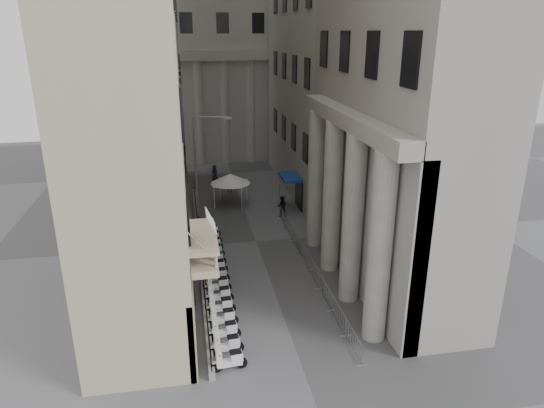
{
  "coord_description": "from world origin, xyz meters",
  "views": [
    {
      "loc": [
        -4.86,
        -14.39,
        15.18
      ],
      "look_at": [
        0.48,
        14.97,
        4.5
      ],
      "focal_mm": 32.0,
      "sensor_mm": 36.0,
      "label": 1
    }
  ],
  "objects": [
    {
      "name": "left_building",
      "position": [
        -7.5,
        22.0,
        17.0
      ],
      "size": [
        5.0,
        36.0,
        34.0
      ],
      "primitive_type": "cube",
      "color": "#BAAA8F",
      "rests_on": "ground"
    },
    {
      "name": "far_building",
      "position": [
        0.0,
        48.0,
        15.0
      ],
      "size": [
        22.0,
        10.0,
        30.0
      ],
      "primitive_type": "cube",
      "color": "#A3A09A",
      "rests_on": "ground"
    },
    {
      "name": "iron_fence",
      "position": [
        -4.3,
        18.0,
        0.0
      ],
      "size": [
        0.3,
        28.0,
        1.4
      ],
      "primitive_type": null,
      "color": "black",
      "rests_on": "ground"
    },
    {
      "name": "blue_awning",
      "position": [
        4.15,
        26.0,
        0.0
      ],
      "size": [
        1.6,
        3.0,
        3.0
      ],
      "primitive_type": null,
      "color": "navy",
      "rests_on": "ground"
    },
    {
      "name": "flag",
      "position": [
        -4.0,
        5.0,
        0.0
      ],
      "size": [
        1.0,
        1.4,
        8.2
      ],
      "primitive_type": null,
      "color": "#9E0C11",
      "rests_on": "ground"
    },
    {
      "name": "scooter_0",
      "position": [
        -3.44,
        4.67,
        0.0
      ],
      "size": [
        1.44,
        0.68,
        1.5
      ],
      "primitive_type": null,
      "rotation": [
        0.0,
        0.0,
        1.66
      ],
      "color": "white",
      "rests_on": "ground"
    },
    {
      "name": "scooter_1",
      "position": [
        -3.44,
        5.89,
        0.0
      ],
      "size": [
        1.44,
        0.68,
        1.5
      ],
      "primitive_type": null,
      "rotation": [
        0.0,
        0.0,
        1.66
      ],
      "color": "white",
      "rests_on": "ground"
    },
    {
      "name": "scooter_2",
      "position": [
        -3.44,
        7.11,
        0.0
      ],
      "size": [
        1.44,
        0.68,
        1.5
      ],
      "primitive_type": null,
      "rotation": [
        0.0,
        0.0,
        1.66
      ],
      "color": "white",
      "rests_on": "ground"
    },
    {
      "name": "scooter_3",
      "position": [
        -3.44,
        8.33,
        0.0
      ],
      "size": [
        1.44,
        0.68,
        1.5
      ],
      "primitive_type": null,
      "rotation": [
        0.0,
        0.0,
        1.66
      ],
      "color": "white",
      "rests_on": "ground"
    },
    {
      "name": "scooter_4",
      "position": [
        -3.44,
        9.55,
        0.0
      ],
      "size": [
        1.44,
        0.68,
        1.5
      ],
      "primitive_type": null,
      "rotation": [
        0.0,
        0.0,
        1.66
      ],
      "color": "white",
      "rests_on": "ground"
    },
    {
      "name": "scooter_5",
      "position": [
        -3.44,
        10.77,
        0.0
      ],
      "size": [
        1.44,
        0.68,
        1.5
      ],
      "primitive_type": null,
      "rotation": [
        0.0,
        0.0,
        1.66
      ],
      "color": "white",
      "rests_on": "ground"
    },
    {
      "name": "scooter_6",
      "position": [
        -3.44,
        11.99,
        0.0
      ],
      "size": [
        1.44,
        0.68,
        1.5
      ],
      "primitive_type": null,
      "rotation": [
        0.0,
        0.0,
        1.66
      ],
      "color": "white",
      "rests_on": "ground"
    },
    {
      "name": "scooter_7",
      "position": [
        -3.44,
        13.2,
        0.0
      ],
      "size": [
        1.44,
        0.68,
        1.5
      ],
      "primitive_type": null,
      "rotation": [
        0.0,
        0.0,
        1.66
      ],
      "color": "white",
      "rests_on": "ground"
    },
    {
      "name": "scooter_8",
      "position": [
        -3.44,
        14.42,
        0.0
      ],
      "size": [
        1.44,
        0.68,
        1.5
      ],
      "primitive_type": null,
      "rotation": [
        0.0,
        0.0,
        1.66
      ],
      "color": "white",
      "rests_on": "ground"
    },
    {
      "name": "scooter_9",
      "position": [
        -3.44,
        15.64,
        0.0
      ],
      "size": [
        1.44,
        0.68,
        1.5
      ],
      "primitive_type": null,
      "rotation": [
        0.0,
        0.0,
        1.66
      ],
      "color": "white",
      "rests_on": "ground"
    },
    {
      "name": "scooter_10",
      "position": [
        -3.44,
        16.86,
        0.0
      ],
      "size": [
        1.44,
        0.68,
        1.5
      ],
      "primitive_type": null,
      "rotation": [
        0.0,
        0.0,
        1.66
      ],
      "color": "white",
      "rests_on": "ground"
    },
    {
      "name": "scooter_11",
      "position": [
        -3.44,
        18.08,
        0.0
      ],
      "size": [
        1.44,
        0.68,
        1.5
      ],
      "primitive_type": null,
      "rotation": [
        0.0,
        0.0,
        1.66
      ],
      "color": "white",
      "rests_on": "ground"
    },
    {
      "name": "scooter_12",
      "position": [
        -3.44,
        19.3,
        0.0
      ],
      "size": [
        1.44,
        0.68,
        1.5
      ],
      "primitive_type": null,
      "rotation": [
        0.0,
        0.0,
        1.66
      ],
      "color": "white",
      "rests_on": "ground"
    },
    {
      "name": "scooter_13",
      "position": [
        -3.44,
        20.52,
        0.0
      ],
      "size": [
        1.44,
        0.68,
        1.5
      ],
      "primitive_type": null,
      "rotation": [
        0.0,
        0.0,
        1.66
      ],
      "color": "white",
      "rests_on": "ground"
    },
    {
      "name": "barrier_0",
      "position": [
        2.84,
        5.02,
        0.0
      ],
      "size": [
        0.6,
        2.4,
        1.1
      ],
      "primitive_type": null,
      "color": "#989A9F",
      "rests_on": "ground"
    },
    {
      "name": "barrier_1",
      "position": [
        2.84,
        7.52,
        0.0
      ],
      "size": [
        0.6,
        2.4,
        1.1
      ],
      "primitive_type": null,
      "color": "#989A9F",
      "rests_on": "ground"
    },
    {
      "name": "barrier_2",
      "position": [
        2.84,
        10.02,
        0.0
      ],
      "size": [
        0.6,
        2.4,
        1.1
      ],
      "primitive_type": null,
      "color": "#989A9F",
      "rests_on": "ground"
    },
    {
      "name": "barrier_3",
      "position": [
        2.84,
        12.52,
        0.0
      ],
      "size": [
        0.6,
        2.4,
        1.1
      ],
      "primitive_type": null,
      "color": "#989A9F",
      "rests_on": "ground"
    },
    {
      "name": "barrier_4",
      "position": [
        2.84,
        15.02,
        0.0
      ],
      "size": [
        0.6,
        2.4,
        1.1
      ],
      "primitive_type": null,
      "color": "#989A9F",
      "rests_on": "ground"
    },
    {
      "name": "barrier_5",
      "position": [
        2.84,
        17.52,
        0.0
      ],
      "size": [
        0.6,
        2.4,
        1.1
      ],
      "primitive_type": null,
      "color": "#989A9F",
      "rests_on": "ground"
    },
    {
      "name": "barrier_6",
      "position": [
        2.84,
        20.02,
        0.0
      ],
      "size": [
        0.6,
        2.4,
        1.1
      ],
      "primitive_type": null,
      "color": "#989A9F",
      "rests_on": "ground"
    },
    {
      "name": "barrier_7",
      "position": [
        2.84,
        22.52,
        0.0
      ],
      "size": [
        0.6,
        2.4,
        1.1
      ],
      "primitive_type": null,
      "color": "#989A9F",
      "rests_on": "ground"
    },
    {
      "name": "security_tent",
      "position": [
        -1.34,
        28.46,
        2.45
      ],
      "size": [
        3.61,
        3.61,
        2.93
      ],
      "color": "white",
      "rests_on": "ground"
    },
    {
      "name": "street_lamp",
      "position": [
        -3.81,
        21.82,
        5.57
      ],
      "size": [
        2.96,
        0.83,
        9.23
      ],
      "rotation": [
        0.0,
        0.0,
        -0.21
      ],
      "color": "gray",
      "rests_on": "ground"
    },
    {
      "name": "info_kiosk",
      "position": [
        -4.19,
        19.47,
        1.04
      ],
      "size": [
        0.36,
        0.99,
        2.07
      ],
      "rotation": [
        0.0,
        0.0,
        0.04
      ],
      "color": "black",
      "rests_on": "ground"
    },
    {
      "name": "pedestrian_a",
      "position": [
        -0.79,
        31.55,
        0.82
      ],
      "size": [
        0.67,
        0.52,
        1.64
      ],
      "primitive_type": "imported",
      "rotation": [
        0.0,
        0.0,
        2.91
      ],
      "color": "black",
      "rests_on": "ground"
    },
    {
      "name": "pedestrian_b",
      "position": [
        3.0,
        24.03,
        0.93
      ],
      "size": [
        1.04,
        0.9,
        1.85
      ],
      "primitive_type": "imported",
      "rotation": [
        0.0,
        0.0,
        2.89
      ],
      "color": "black",
      "rests_on": "ground"
    },
    {
      "name": "pedestrian_c",
      "position": [
        -1.97,
        36.0,
        0.83
      ],
      "size": [
        0.97,
        0.92,
        1.67
      ],
      "primitive_type": "imported",
      "rotation": [
        0.0,
        0.0,
        3.82
      ],
      "color": "black",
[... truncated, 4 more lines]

